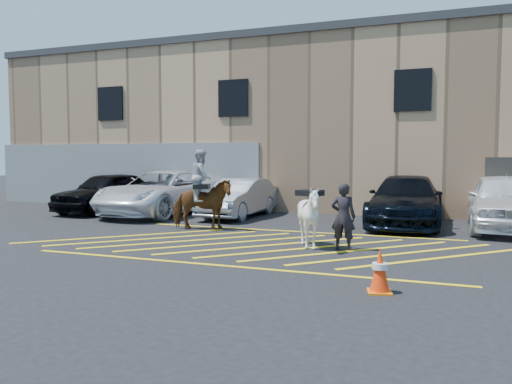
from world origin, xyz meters
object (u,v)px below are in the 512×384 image
(car_white_pickup, at_px, (163,193))
(handler, at_px, (343,217))
(car_blue_suv, at_px, (406,201))
(traffic_cone, at_px, (380,271))
(car_white_suv, at_px, (505,202))
(car_silver_sedan, at_px, (239,198))
(car_black_suv, at_px, (108,192))
(saddled_white, at_px, (310,217))
(mounted_bay, at_px, (202,197))

(car_white_pickup, xyz_separation_m, handler, (7.84, -4.89, -0.03))
(car_blue_suv, bearing_deg, traffic_cone, -89.04)
(car_white_suv, bearing_deg, car_silver_sedan, 179.71)
(car_black_suv, xyz_separation_m, car_silver_sedan, (5.58, 0.30, -0.10))
(car_black_suv, bearing_deg, car_white_suv, 7.29)
(car_silver_sedan, relative_size, car_white_suv, 0.84)
(saddled_white, height_order, traffic_cone, saddled_white)
(car_black_suv, xyz_separation_m, handler, (10.40, -4.88, -0.00))
(car_black_suv, height_order, mounted_bay, mounted_bay)
(car_white_suv, xyz_separation_m, handler, (-3.97, -4.92, -0.07))
(car_white_pickup, bearing_deg, traffic_cone, -37.09)
(car_black_suv, height_order, handler, car_black_suv)
(traffic_cone, bearing_deg, car_black_suv, 144.25)
(car_white_suv, bearing_deg, car_blue_suv, 177.29)
(car_blue_suv, distance_m, traffic_cone, 8.65)
(car_blue_suv, xyz_separation_m, car_white_suv, (2.88, -0.21, 0.08))
(saddled_white, xyz_separation_m, traffic_cone, (2.08, -3.51, -0.40))
(handler, relative_size, traffic_cone, 2.20)
(car_blue_suv, distance_m, car_white_suv, 2.89)
(handler, bearing_deg, car_white_pickup, -30.96)
(car_black_suv, xyz_separation_m, mounted_bay, (5.76, -3.07, 0.18))
(car_white_pickup, bearing_deg, car_silver_sedan, 11.22)
(handler, bearing_deg, car_white_suv, -128.00)
(car_silver_sedan, bearing_deg, traffic_cone, -52.66)
(handler, xyz_separation_m, saddled_white, (-0.82, -0.01, -0.04))
(car_white_pickup, distance_m, car_white_suv, 11.82)
(handler, bearing_deg, car_blue_suv, -101.08)
(car_blue_suv, relative_size, saddled_white, 3.26)
(car_silver_sedan, bearing_deg, mounted_bay, -84.67)
(car_silver_sedan, relative_size, car_blue_suv, 0.78)
(handler, bearing_deg, mounted_bay, -20.33)
(car_black_suv, bearing_deg, mounted_bay, -20.93)
(car_silver_sedan, bearing_deg, car_white_pickup, -171.99)
(car_blue_suv, bearing_deg, handler, -102.18)
(mounted_bay, bearing_deg, saddled_white, -25.39)
(car_black_suv, distance_m, traffic_cone, 14.37)
(car_blue_suv, height_order, handler, handler)
(car_silver_sedan, distance_m, handler, 7.08)
(mounted_bay, bearing_deg, car_white_suv, 19.81)
(mounted_bay, xyz_separation_m, saddled_white, (3.83, -1.82, -0.22))
(car_blue_suv, bearing_deg, saddled_white, -110.56)
(car_white_pickup, relative_size, saddled_white, 3.59)
(saddled_white, bearing_deg, traffic_cone, -59.37)
(car_black_suv, distance_m, car_silver_sedan, 5.59)
(car_silver_sedan, xyz_separation_m, car_blue_suv, (5.91, -0.06, 0.09))
(car_blue_suv, bearing_deg, car_silver_sedan, 179.29)
(car_black_suv, bearing_deg, car_blue_suv, 8.36)
(car_white_pickup, xyz_separation_m, traffic_cone, (9.10, -8.40, -0.47))
(car_blue_suv, distance_m, handler, 5.24)
(mounted_bay, distance_m, saddled_white, 4.24)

